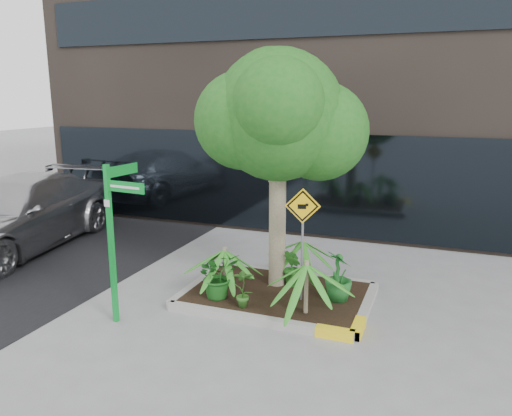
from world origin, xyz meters
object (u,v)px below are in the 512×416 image
(parked_car, at_px, (17,214))
(street_sign_post, at_px, (115,226))
(tree, at_px, (279,115))
(cattle_sign, at_px, (302,225))

(parked_car, bearing_deg, street_sign_post, -35.26)
(parked_car, bearing_deg, tree, -10.35)
(tree, height_order, parked_car, tree)
(parked_car, xyz_separation_m, street_sign_post, (4.69, -2.48, 0.75))
(street_sign_post, bearing_deg, cattle_sign, 37.16)
(street_sign_post, relative_size, cattle_sign, 1.32)
(street_sign_post, bearing_deg, tree, 52.55)
(parked_car, height_order, street_sign_post, street_sign_post)
(street_sign_post, bearing_deg, parked_car, 158.00)
(cattle_sign, bearing_deg, parked_car, 160.02)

